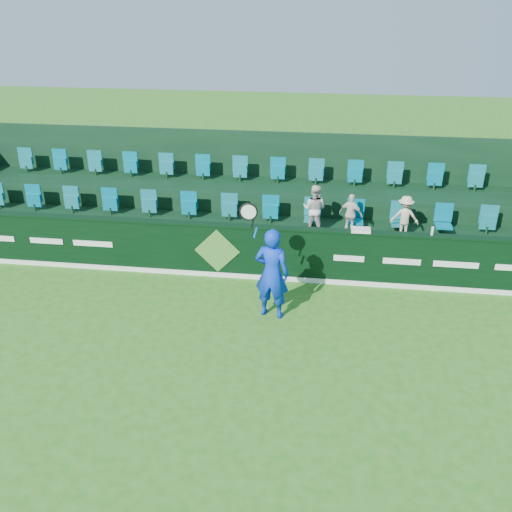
# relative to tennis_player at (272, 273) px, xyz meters

# --- Properties ---
(ground) EXTENTS (60.00, 60.00, 0.00)m
(ground) POSITION_rel_tennis_player_xyz_m (-1.47, -2.32, -1.01)
(ground) COLOR #266D1A
(ground) RESTS_ON ground
(sponsor_hoarding) EXTENTS (16.00, 0.25, 1.35)m
(sponsor_hoarding) POSITION_rel_tennis_player_xyz_m (-1.47, 1.68, -0.34)
(sponsor_hoarding) COLOR black
(sponsor_hoarding) RESTS_ON ground
(stand_tier_front) EXTENTS (16.00, 2.00, 0.80)m
(stand_tier_front) POSITION_rel_tennis_player_xyz_m (-1.47, 2.78, -0.61)
(stand_tier_front) COLOR black
(stand_tier_front) RESTS_ON ground
(stand_tier_back) EXTENTS (16.00, 1.80, 1.30)m
(stand_tier_back) POSITION_rel_tennis_player_xyz_m (-1.47, 4.68, -0.36)
(stand_tier_back) COLOR black
(stand_tier_back) RESTS_ON ground
(stand_rear) EXTENTS (16.00, 4.10, 2.60)m
(stand_rear) POSITION_rel_tennis_player_xyz_m (-1.47, 5.13, 0.20)
(stand_rear) COLOR black
(stand_rear) RESTS_ON ground
(seat_row_front) EXTENTS (13.50, 0.50, 0.60)m
(seat_row_front) POSITION_rel_tennis_player_xyz_m (-1.47, 3.18, 0.09)
(seat_row_front) COLOR #116C75
(seat_row_front) RESTS_ON stand_tier_front
(seat_row_back) EXTENTS (13.50, 0.50, 0.60)m
(seat_row_back) POSITION_rel_tennis_player_xyz_m (-1.47, 4.98, 0.59)
(seat_row_back) COLOR #116C75
(seat_row_back) RESTS_ON stand_tier_back
(tennis_player) EXTENTS (1.10, 0.61, 2.62)m
(tennis_player) POSITION_rel_tennis_player_xyz_m (0.00, 0.00, 0.00)
(tennis_player) COLOR #0B31C6
(tennis_player) RESTS_ON ground
(spectator_left) EXTENTS (0.70, 0.61, 1.23)m
(spectator_left) POSITION_rel_tennis_player_xyz_m (0.75, 2.80, 0.40)
(spectator_left) COLOR beige
(spectator_left) RESTS_ON stand_tier_front
(spectator_middle) EXTENTS (0.66, 0.46, 1.03)m
(spectator_middle) POSITION_rel_tennis_player_xyz_m (1.65, 2.80, 0.30)
(spectator_middle) COLOR silver
(spectator_middle) RESTS_ON stand_tier_front
(spectator_right) EXTENTS (0.71, 0.44, 1.05)m
(spectator_right) POSITION_rel_tennis_player_xyz_m (2.95, 2.80, 0.31)
(spectator_right) COLOR beige
(spectator_right) RESTS_ON stand_tier_front
(towel) EXTENTS (0.43, 0.28, 0.06)m
(towel) POSITION_rel_tennis_player_xyz_m (1.85, 1.68, 0.37)
(towel) COLOR white
(towel) RESTS_ON sponsor_hoarding
(drinks_bottle) EXTENTS (0.06, 0.06, 0.19)m
(drinks_bottle) POSITION_rel_tennis_player_xyz_m (3.43, 1.68, 0.43)
(drinks_bottle) COLOR silver
(drinks_bottle) RESTS_ON sponsor_hoarding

